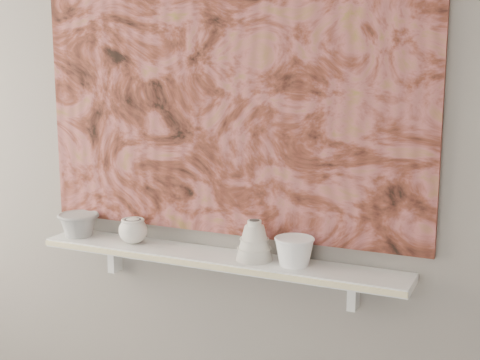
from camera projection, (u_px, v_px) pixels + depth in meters
The scene contains 11 objects.
wall_back at pixel (228, 136), 2.41m from camera, with size 3.60×3.60×0.00m, color gray.
shelf at pixel (217, 259), 2.41m from camera, with size 1.40×0.18×0.03m, color silver.
shelf_stripe at pixel (205, 266), 2.33m from camera, with size 1.40×0.01×0.02m, color beige.
bracket_left at pixel (115, 257), 2.68m from camera, with size 0.03×0.06×0.12m, color silver.
bracket_right at pixel (354, 292), 2.28m from camera, with size 0.03×0.06×0.12m, color silver.
painting at pixel (226, 83), 2.36m from camera, with size 1.50×0.03×1.10m, color brown.
house_motif at pixel (346, 179), 2.23m from camera, with size 0.09×0.00×0.08m, color black.
bowl_grey at pixel (79, 224), 2.65m from camera, with size 0.16×0.16×0.09m, color gray, non-canonical shape.
cup_cream at pixel (133, 231), 2.54m from camera, with size 0.11×0.11×0.10m, color silver, non-canonical shape.
bell_vessel at pixel (254, 240), 2.33m from camera, with size 0.13×0.13×0.14m, color silver, non-canonical shape.
bowl_white at pixel (294, 251), 2.28m from camera, with size 0.14×0.14×0.10m, color white, non-canonical shape.
Camera 1 is at (1.03, -0.57, 1.64)m, focal length 50.00 mm.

